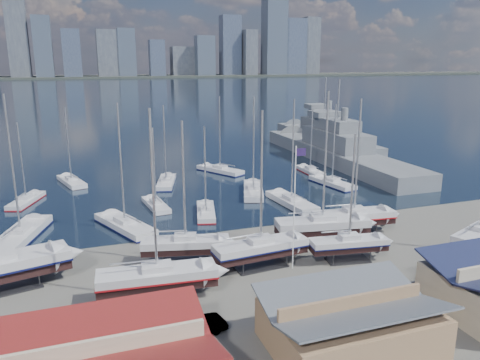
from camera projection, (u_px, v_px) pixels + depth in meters
name	position (u px, v px, depth m)	size (l,w,h in m)	color
ground	(266.00, 261.00, 49.41)	(1400.00, 1400.00, 0.00)	#605E59
water	(99.00, 91.00, 332.60)	(1400.00, 600.00, 0.40)	#1A263C
far_shore	(87.00, 77.00, 569.79)	(1400.00, 80.00, 2.20)	#2D332D
skyline	(77.00, 44.00, 552.14)	(639.14, 43.80, 107.69)	#475166
shed_grey	(351.00, 320.00, 34.26)	(12.60, 8.40, 4.17)	#8C6B4C
sailboat_cradle_1	(157.00, 277.00, 41.04)	(10.72, 3.84, 16.90)	#2D2D33
sailboat_cradle_2	(186.00, 244.00, 48.59)	(9.43, 4.64, 14.91)	#2D2D33
sailboat_cradle_3	(261.00, 248.00, 47.54)	(10.11, 3.60, 16.02)	#2D2D33
sailboat_cradle_4	(322.00, 225.00, 53.84)	(11.10, 4.78, 17.42)	#2D2D33
sailboat_cradle_5	(349.00, 244.00, 49.03)	(8.51, 3.53, 13.55)	#2D2D33
sailboat_cradle_6	(354.00, 217.00, 56.99)	(10.37, 3.87, 16.35)	#2D2D33
sailboat_cradle_7	(479.00, 234.00, 51.50)	(9.12, 5.68, 14.56)	#2D2D33
sailboat_moored_0	(21.00, 237.00, 55.37)	(6.79, 12.39, 17.85)	black
sailboat_moored_1	(26.00, 201.00, 69.37)	(5.19, 8.74, 12.63)	black
sailboat_moored_2	(72.00, 182.00, 80.10)	(4.99, 9.54, 13.87)	black
sailboat_moored_3	(125.00, 227.00, 58.77)	(7.06, 11.38, 16.49)	black
sailboat_moored_4	(156.00, 205.00, 67.32)	(3.07, 8.21, 12.10)	black
sailboat_moored_5	(166.00, 183.00, 79.60)	(5.16, 9.81, 14.13)	black
sailboat_moored_6	(206.00, 213.00, 64.24)	(4.34, 8.85, 12.75)	black
sailboat_moored_7	(253.00, 192.00, 74.31)	(6.37, 10.96, 15.97)	black
sailboat_moored_8	(220.00, 171.00, 88.43)	(7.42, 10.06, 14.95)	black
sailboat_moored_9	(291.00, 203.00, 68.49)	(3.93, 10.91, 16.14)	black
sailboat_moored_10	(332.00, 184.00, 79.25)	(4.29, 9.92, 14.36)	black
sailboat_moored_11	(310.00, 171.00, 88.01)	(2.51, 8.41, 12.50)	black
naval_ship_east	(336.00, 153.00, 98.22)	(9.23, 52.98, 18.76)	slate
naval_ship_west	(323.00, 137.00, 119.28)	(9.47, 46.08, 18.12)	slate
car_a	(123.00, 326.00, 35.85)	(1.85, 4.60, 1.57)	gray
car_b	(196.00, 326.00, 35.85)	(1.69, 4.84, 1.60)	gray
car_c	(349.00, 296.00, 40.52)	(2.61, 5.66, 1.57)	gray
car_d	(456.00, 284.00, 42.96)	(1.86, 4.56, 1.32)	gray
flagpole	(295.00, 199.00, 45.98)	(1.12, 0.12, 12.66)	white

